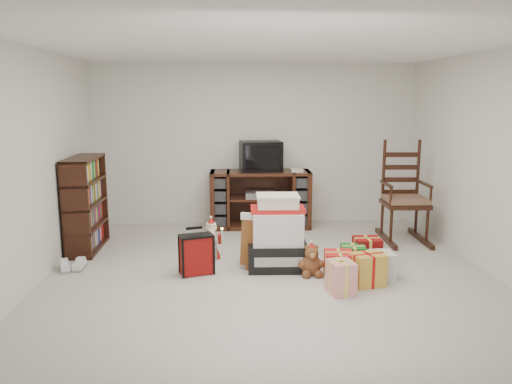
# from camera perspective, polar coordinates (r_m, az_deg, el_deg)

# --- Properties ---
(room) EXTENTS (5.01, 5.01, 2.51)m
(room) POSITION_cam_1_polar(r_m,az_deg,el_deg) (5.38, 1.64, 3.05)
(room) COLOR beige
(room) RESTS_ON ground
(tv_stand) EXTENTS (1.54, 0.59, 0.87)m
(tv_stand) POSITION_cam_1_polar(r_m,az_deg,el_deg) (7.68, 0.50, -0.81)
(tv_stand) COLOR #421E12
(tv_stand) RESTS_ON floor
(bookshelf) EXTENTS (0.33, 1.00, 1.22)m
(bookshelf) POSITION_cam_1_polar(r_m,az_deg,el_deg) (6.87, -18.87, -1.45)
(bookshelf) COLOR black
(bookshelf) RESTS_ON floor
(rocking_chair) EXTENTS (0.62, 0.98, 1.45)m
(rocking_chair) POSITION_cam_1_polar(r_m,az_deg,el_deg) (7.27, 16.45, -1.44)
(rocking_chair) COLOR black
(rocking_chair) RESTS_ON floor
(gift_pile) EXTENTS (0.70, 0.52, 0.86)m
(gift_pile) POSITION_cam_1_polar(r_m,az_deg,el_deg) (5.82, 2.45, -5.17)
(gift_pile) COLOR black
(gift_pile) RESTS_ON floor
(red_suitcase) EXTENTS (0.39, 0.28, 0.54)m
(red_suitcase) POSITION_cam_1_polar(r_m,az_deg,el_deg) (5.70, -6.82, -7.09)
(red_suitcase) COLOR maroon
(red_suitcase) RESTS_ON floor
(stocking) EXTENTS (0.34, 0.23, 0.67)m
(stocking) POSITION_cam_1_polar(r_m,az_deg,el_deg) (5.82, -0.53, -5.60)
(stocking) COLOR #0D7719
(stocking) RESTS_ON floor
(teddy_bear) EXTENTS (0.23, 0.21, 0.35)m
(teddy_bear) POSITION_cam_1_polar(r_m,az_deg,el_deg) (5.69, 6.32, -7.95)
(teddy_bear) COLOR brown
(teddy_bear) RESTS_ON floor
(santa_figurine) EXTENTS (0.27, 0.25, 0.55)m
(santa_figurine) POSITION_cam_1_polar(r_m,az_deg,el_deg) (6.54, 2.90, -4.91)
(santa_figurine) COLOR #A51D11
(santa_figurine) RESTS_ON floor
(mrs_claus_figurine) EXTENTS (0.27, 0.25, 0.55)m
(mrs_claus_figurine) POSITION_cam_1_polar(r_m,az_deg,el_deg) (6.14, -5.11, -5.96)
(mrs_claus_figurine) COLOR #A51D11
(mrs_claus_figurine) RESTS_ON floor
(sneaker_pair) EXTENTS (0.31, 0.27, 0.09)m
(sneaker_pair) POSITION_cam_1_polar(r_m,az_deg,el_deg) (6.22, -20.28, -7.99)
(sneaker_pair) COLOR silver
(sneaker_pair) RESTS_ON floor
(gift_cluster) EXTENTS (0.83, 1.15, 0.28)m
(gift_cluster) POSITION_cam_1_polar(r_m,az_deg,el_deg) (5.68, 11.62, -8.27)
(gift_cluster) COLOR red
(gift_cluster) RESTS_ON floor
(crt_television) EXTENTS (0.65, 0.49, 0.45)m
(crt_television) POSITION_cam_1_polar(r_m,az_deg,el_deg) (7.62, 0.55, 4.13)
(crt_television) COLOR black
(crt_television) RESTS_ON tv_stand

